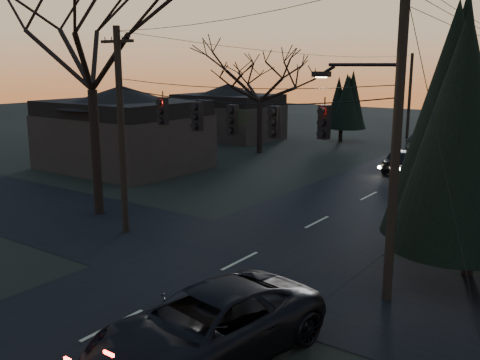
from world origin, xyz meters
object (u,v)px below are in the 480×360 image
Objects in this scene: evergreen_right at (480,138)px; suv_near at (208,327)px; utility_pole_left at (126,232)px; sedan_oncoming_a at (402,160)px; utility_pole_right at (386,299)px; utility_pole_far_l at (407,138)px; bare_tree_left at (89,37)px; sedan_oncoming_b at (426,142)px.

suv_near is at bearing -112.40° from evergreen_right.
suv_near is (9.20, -5.80, 0.86)m from utility_pole_left.
utility_pole_right is at bearing 102.90° from sedan_oncoming_a.
sedan_oncoming_a is (-4.00, 25.32, -0.07)m from suv_near.
utility_pole_far_l is 0.68× the size of bare_tree_left.
utility_pole_left is at bearing 158.10° from suv_near.
sedan_oncoming_a is (-7.82, 16.05, -3.92)m from evergreen_right.
utility_pole_far_l is at bearing -56.71° from sedan_oncoming_b.
bare_tree_left is 2.62× the size of sedan_oncoming_b.
utility_pole_left is at bearing 86.64° from sedan_oncoming_b.
utility_pole_far_l is (-11.50, 36.00, 0.00)m from utility_pole_right.
utility_pole_left reaches higher than sedan_oncoming_b.
utility_pole_right reaches higher than suv_near.
utility_pole_left is 36.00m from utility_pole_far_l.
utility_pole_right is 37.79m from utility_pole_far_l.
utility_pole_far_l is 42.81m from suv_near.
bare_tree_left is 1.90× the size of suv_near.
utility_pole_left is at bearing -21.08° from bare_tree_left.
evergreen_right is 27.65m from sedan_oncoming_b.
suv_near is 1.34× the size of sedan_oncoming_a.
sedan_oncoming_a is (-6.30, 19.52, 0.79)m from utility_pole_right.
utility_pole_left is 20.21m from sedan_oncoming_a.
sedan_oncoming_b is at bearing 104.77° from utility_pole_right.
utility_pole_right reaches higher than utility_pole_far_l.
evergreen_right reaches higher than utility_pole_left.
sedan_oncoming_a reaches higher than sedan_oncoming_b.
sedan_oncoming_a is 1.03× the size of sedan_oncoming_b.
suv_near is at bearing -77.59° from utility_pole_far_l.
utility_pole_far_l is 35.36m from evergreen_right.
utility_pole_right is at bearing 108.81° from sedan_oncoming_b.
utility_pole_right is 6.30m from suv_near.
utility_pole_right is 1.22× the size of evergreen_right.
sedan_oncoming_a is at bearing 75.08° from utility_pole_left.
bare_tree_left reaches higher than utility_pole_left.
suv_near is (-2.30, -5.80, 0.86)m from utility_pole_right.
sedan_oncoming_a is at bearing -72.49° from utility_pole_far_l.
evergreen_right is at bearing 113.74° from sedan_oncoming_b.
suv_near is at bearing -29.59° from bare_tree_left.
bare_tree_left is 29.81m from sedan_oncoming_b.
utility_pole_far_l is at bearing 90.00° from utility_pole_left.
sedan_oncoming_a is (5.20, 19.52, 0.79)m from utility_pole_left.
sedan_oncoming_a is at bearing 102.28° from sedan_oncoming_b.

